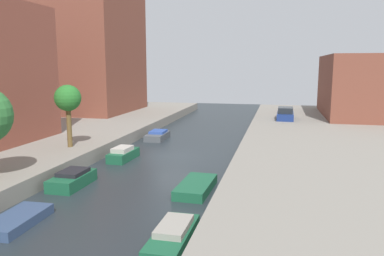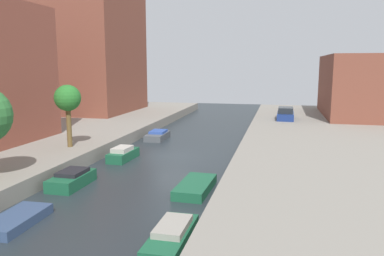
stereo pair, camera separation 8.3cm
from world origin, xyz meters
name	(u,v)px [view 2 (the right image)]	position (x,y,z in m)	size (l,w,h in m)	color
ground_plane	(173,157)	(0.00, 0.00, 0.00)	(84.00, 84.00, 0.00)	#232B30
quay_left	(5,142)	(-15.00, 0.00, 0.50)	(20.00, 64.00, 1.00)	gray
apartment_tower_far	(91,26)	(-16.00, 18.31, 11.98)	(10.00, 13.25, 21.96)	brown
low_block_right	(369,86)	(18.00, 21.11, 4.58)	(10.00, 15.20, 7.17)	brown
street_tree_2	(68,99)	(-7.16, -2.73, 4.52)	(1.92, 1.92, 4.58)	brown
parked_car	(285,114)	(8.52, 15.90, 1.57)	(1.86, 4.26, 1.38)	navy
moored_boat_left_1	(16,220)	(-3.23, -13.87, 0.22)	(1.70, 3.36, 0.45)	#33476B
moored_boat_left_2	(72,179)	(-3.75, -8.36, 0.41)	(1.55, 3.22, 0.92)	#195638
moored_boat_left_3	(123,154)	(-3.36, -1.82, 0.43)	(1.40, 3.20, 1.00)	#195638
moored_boat_left_4	(158,136)	(-3.38, 6.44, 0.35)	(1.69, 3.53, 0.81)	#4C5156
moored_boat_right_1	(172,235)	(3.95, -14.04, 0.34)	(1.36, 3.86, 0.79)	#195638
moored_boat_right_2	(195,187)	(3.47, -7.62, 0.26)	(1.80, 3.90, 0.52)	#195638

